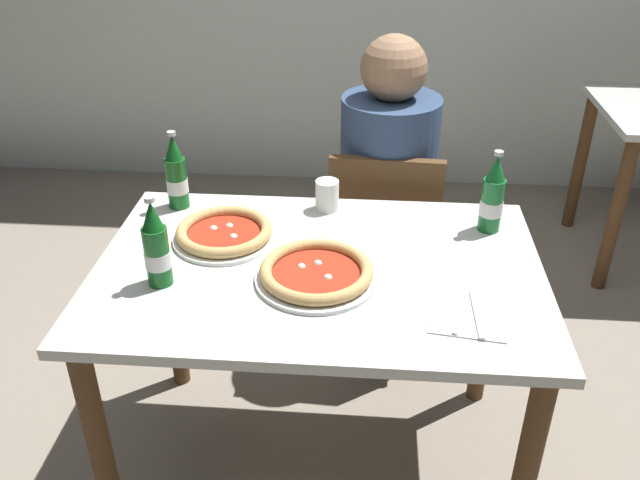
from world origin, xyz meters
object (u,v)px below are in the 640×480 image
object	(u,v)px
pizza_marinara_far	(224,233)
beer_bottle_left	(156,248)
dining_table_main	(319,300)
chair_behind_table	(384,240)
paper_cup	(328,195)
diner_seated	(386,209)
beer_bottle_center	(176,176)
beer_bottle_right	(492,198)
napkin_with_cutlery	(468,315)
pizza_margherita_near	(316,273)

from	to	relation	value
pizza_marinara_far	beer_bottle_left	bearing A→B (deg)	-117.34
dining_table_main	chair_behind_table	bearing A→B (deg)	72.77
paper_cup	dining_table_main	bearing A→B (deg)	-90.22
diner_seated	paper_cup	distance (m)	0.44
dining_table_main	beer_bottle_left	distance (m)	0.47
pizza_marinara_far	beer_bottle_center	distance (m)	0.28
beer_bottle_right	diner_seated	bearing A→B (deg)	124.25
diner_seated	beer_bottle_left	distance (m)	1.01
chair_behind_table	beer_bottle_center	bearing A→B (deg)	27.70
beer_bottle_left	napkin_with_cutlery	bearing A→B (deg)	-5.96
napkin_with_cutlery	paper_cup	bearing A→B (deg)	125.67
beer_bottle_center	pizza_marinara_far	bearing A→B (deg)	-46.66
pizza_margherita_near	beer_bottle_left	world-z (taller)	beer_bottle_left
pizza_margherita_near	napkin_with_cutlery	distance (m)	0.40
chair_behind_table	pizza_margherita_near	bearing A→B (deg)	77.25
beer_bottle_left	beer_bottle_center	xyz separation A→B (m)	(-0.06, 0.42, 0.00)
chair_behind_table	dining_table_main	bearing A→B (deg)	75.73
beer_bottle_center	beer_bottle_right	size ratio (longest dim) A/B	1.00
pizza_margherita_near	beer_bottle_right	xyz separation A→B (m)	(0.48, 0.31, 0.08)
beer_bottle_left	pizza_margherita_near	bearing A→B (deg)	6.54
beer_bottle_left	napkin_with_cutlery	size ratio (longest dim) A/B	1.21
diner_seated	pizza_marinara_far	world-z (taller)	diner_seated
dining_table_main	chair_behind_table	size ratio (longest dim) A/B	1.41
dining_table_main	diner_seated	bearing A→B (deg)	73.72
napkin_with_cutlery	paper_cup	distance (m)	0.64
beer_bottle_center	paper_cup	distance (m)	0.47
beer_bottle_center	beer_bottle_right	world-z (taller)	same
diner_seated	pizza_margherita_near	xyz separation A→B (m)	(-0.19, -0.73, 0.19)
pizza_marinara_far	beer_bottle_center	world-z (taller)	beer_bottle_center
diner_seated	pizza_margherita_near	distance (m)	0.78
dining_table_main	pizza_marinara_far	xyz separation A→B (m)	(-0.28, 0.12, 0.14)
diner_seated	paper_cup	bearing A→B (deg)	-119.95
beer_bottle_left	paper_cup	world-z (taller)	beer_bottle_left
dining_table_main	napkin_with_cutlery	size ratio (longest dim) A/B	5.89
chair_behind_table	pizza_margherita_near	world-z (taller)	chair_behind_table
dining_table_main	napkin_with_cutlery	distance (m)	0.44
pizza_margherita_near	pizza_marinara_far	xyz separation A→B (m)	(-0.28, 0.19, 0.00)
beer_bottle_center	diner_seated	bearing A→B (deg)	28.15
pizza_margherita_near	pizza_marinara_far	size ratio (longest dim) A/B	1.09
pizza_margherita_near	beer_bottle_right	distance (m)	0.58
beer_bottle_right	paper_cup	size ratio (longest dim) A/B	2.60
pizza_marinara_far	beer_bottle_center	xyz separation A→B (m)	(-0.18, 0.19, 0.08)
beer_bottle_center	beer_bottle_right	distance (m)	0.94
pizza_marinara_far	beer_bottle_right	world-z (taller)	beer_bottle_right
dining_table_main	beer_bottle_center	size ratio (longest dim) A/B	4.86
pizza_marinara_far	napkin_with_cutlery	bearing A→B (deg)	-25.42
chair_behind_table	beer_bottle_center	size ratio (longest dim) A/B	3.44
chair_behind_table	pizza_margherita_near	xyz separation A→B (m)	(-0.19, -0.68, 0.29)
chair_behind_table	napkin_with_cutlery	xyz separation A→B (m)	(0.19, -0.80, 0.27)
diner_seated	chair_behind_table	bearing A→B (deg)	-94.14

